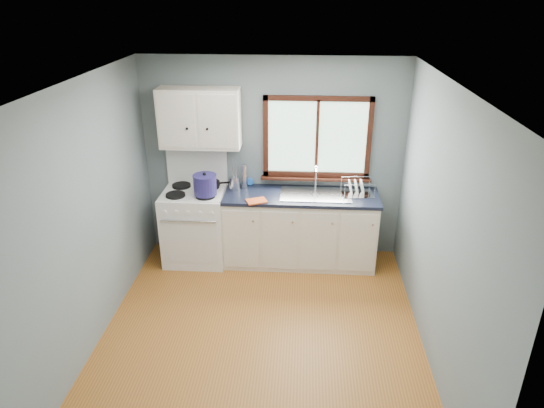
# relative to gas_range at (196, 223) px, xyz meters

# --- Properties ---
(floor) EXTENTS (3.20, 3.60, 0.02)m
(floor) POSITION_rel_gas_range_xyz_m (0.95, -1.47, -0.50)
(floor) COLOR #A26124
(floor) RESTS_ON ground
(ceiling) EXTENTS (3.20, 3.60, 0.02)m
(ceiling) POSITION_rel_gas_range_xyz_m (0.95, -1.47, 2.02)
(ceiling) COLOR white
(ceiling) RESTS_ON wall_back
(wall_back) EXTENTS (3.20, 0.02, 2.50)m
(wall_back) POSITION_rel_gas_range_xyz_m (0.95, 0.34, 0.76)
(wall_back) COLOR slate
(wall_back) RESTS_ON ground
(wall_front) EXTENTS (3.20, 0.02, 2.50)m
(wall_front) POSITION_rel_gas_range_xyz_m (0.95, -3.28, 0.76)
(wall_front) COLOR slate
(wall_front) RESTS_ON ground
(wall_left) EXTENTS (0.02, 3.60, 2.50)m
(wall_left) POSITION_rel_gas_range_xyz_m (-0.66, -1.47, 0.76)
(wall_left) COLOR slate
(wall_left) RESTS_ON ground
(wall_right) EXTENTS (0.02, 3.60, 2.50)m
(wall_right) POSITION_rel_gas_range_xyz_m (2.56, -1.47, 0.76)
(wall_right) COLOR slate
(wall_right) RESTS_ON ground
(gas_range) EXTENTS (0.76, 0.69, 1.36)m
(gas_range) POSITION_rel_gas_range_xyz_m (0.00, 0.00, 0.00)
(gas_range) COLOR white
(gas_range) RESTS_ON floor
(base_cabinets) EXTENTS (1.85, 0.60, 0.88)m
(base_cabinets) POSITION_rel_gas_range_xyz_m (1.31, 0.02, -0.08)
(base_cabinets) COLOR silver
(base_cabinets) RESTS_ON floor
(countertop) EXTENTS (1.89, 0.64, 0.04)m
(countertop) POSITION_rel_gas_range_xyz_m (1.31, 0.02, 0.41)
(countertop) COLOR black
(countertop) RESTS_ON base_cabinets
(sink) EXTENTS (0.84, 0.46, 0.44)m
(sink) POSITION_rel_gas_range_xyz_m (1.49, 0.02, 0.37)
(sink) COLOR silver
(sink) RESTS_ON countertop
(window) EXTENTS (1.36, 0.10, 1.03)m
(window) POSITION_rel_gas_range_xyz_m (1.48, 0.30, 0.98)
(window) COLOR #9EC6A8
(window) RESTS_ON wall_back
(upper_cabinets) EXTENTS (0.95, 0.35, 0.70)m
(upper_cabinets) POSITION_rel_gas_range_xyz_m (0.10, 0.15, 1.31)
(upper_cabinets) COLOR silver
(upper_cabinets) RESTS_ON wall_back
(skillet) EXTENTS (0.42, 0.32, 0.05)m
(skillet) POSITION_rel_gas_range_xyz_m (0.18, 0.12, 0.49)
(skillet) COLOR black
(skillet) RESTS_ON gas_range
(stockpot) EXTENTS (0.35, 0.35, 0.28)m
(stockpot) POSITION_rel_gas_range_xyz_m (0.18, -0.14, 0.59)
(stockpot) COLOR navy
(stockpot) RESTS_ON gas_range
(utensil_crock) EXTENTS (0.14, 0.14, 0.41)m
(utensil_crock) POSITION_rel_gas_range_xyz_m (0.49, 0.12, 0.51)
(utensil_crock) COLOR silver
(utensil_crock) RESTS_ON countertop
(thermos) EXTENTS (0.08, 0.08, 0.31)m
(thermos) POSITION_rel_gas_range_xyz_m (0.61, 0.18, 0.58)
(thermos) COLOR silver
(thermos) RESTS_ON countertop
(soap_bottle) EXTENTS (0.11, 0.11, 0.22)m
(soap_bottle) POSITION_rel_gas_range_xyz_m (0.67, 0.25, 0.54)
(soap_bottle) COLOR blue
(soap_bottle) RESTS_ON countertop
(dish_towel) EXTENTS (0.28, 0.24, 0.02)m
(dish_towel) POSITION_rel_gas_range_xyz_m (0.79, -0.23, 0.43)
(dish_towel) COLOR #D15323
(dish_towel) RESTS_ON countertop
(dish_rack) EXTENTS (0.40, 0.32, 0.19)m
(dish_rack) POSITION_rel_gas_range_xyz_m (1.98, 0.07, 0.48)
(dish_rack) COLOR silver
(dish_rack) RESTS_ON countertop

